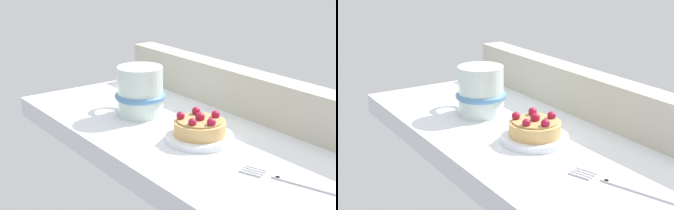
# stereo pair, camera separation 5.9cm
# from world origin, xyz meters

# --- Properties ---
(ground_plane) EXTENTS (0.72, 0.34, 0.04)m
(ground_plane) POSITION_xyz_m (0.00, 0.00, -0.02)
(ground_plane) COLOR silver
(window_rail_back) EXTENTS (0.71, 0.05, 0.08)m
(window_rail_back) POSITION_xyz_m (0.00, 0.14, 0.04)
(window_rail_back) COLOR #B2AD99
(window_rail_back) RESTS_ON ground_plane
(dessert_plate) EXTENTS (0.11, 0.11, 0.01)m
(dessert_plate) POSITION_xyz_m (0.06, -0.02, 0.01)
(dessert_plate) COLOR silver
(dessert_plate) RESTS_ON ground_plane
(raspberry_tart) EXTENTS (0.09, 0.09, 0.04)m
(raspberry_tart) POSITION_xyz_m (0.06, -0.02, 0.03)
(raspberry_tart) COLOR tan
(raspberry_tart) RESTS_ON dessert_plate
(coffee_mug) EXTENTS (0.13, 0.10, 0.10)m
(coffee_mug) POSITION_xyz_m (-0.11, -0.02, 0.05)
(coffee_mug) COLOR silver
(coffee_mug) RESTS_ON ground_plane
(dessert_fork) EXTENTS (0.17, 0.07, 0.01)m
(dessert_fork) POSITION_xyz_m (0.27, -0.01, 0.00)
(dessert_fork) COLOR #B7B7BC
(dessert_fork) RESTS_ON ground_plane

